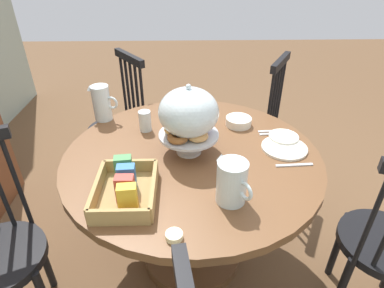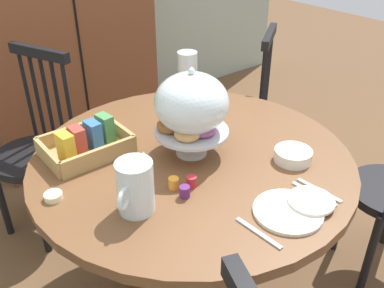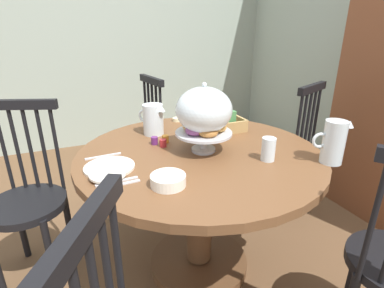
# 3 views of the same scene
# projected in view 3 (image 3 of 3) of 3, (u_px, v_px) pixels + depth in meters

# --- Properties ---
(ground_plane) EXTENTS (10.00, 10.00, 0.00)m
(ground_plane) POSITION_uv_depth(u_px,v_px,m) (216.00, 272.00, 1.72)
(ground_plane) COLOR brown
(wall_left) EXTENTS (0.06, 4.32, 2.60)m
(wall_left) POSITION_uv_depth(u_px,v_px,m) (150.00, 29.00, 3.46)
(wall_left) COLOR #9EAD9E
(wall_left) RESTS_ON ground_plane
(dining_table) EXTENTS (1.22, 1.22, 0.74)m
(dining_table) POSITION_uv_depth(u_px,v_px,m) (199.00, 187.00, 1.58)
(dining_table) COLOR brown
(dining_table) RESTS_ON ground_plane
(windsor_chair_near_window) EXTENTS (0.44, 0.44, 0.97)m
(windsor_chair_near_window) POSITION_uv_depth(u_px,v_px,m) (285.00, 153.00, 2.20)
(windsor_chair_near_window) COLOR black
(windsor_chair_near_window) RESTS_ON ground_plane
(windsor_chair_by_cabinet) EXTENTS (0.40, 0.40, 0.97)m
(windsor_chair_by_cabinet) POSITION_uv_depth(u_px,v_px,m) (139.00, 146.00, 2.34)
(windsor_chair_by_cabinet) COLOR black
(windsor_chair_by_cabinet) RESTS_ON ground_plane
(windsor_chair_facing_door) EXTENTS (0.43, 0.43, 0.97)m
(windsor_chair_facing_door) POSITION_uv_depth(u_px,v_px,m) (28.00, 202.00, 1.58)
(windsor_chair_facing_door) COLOR black
(windsor_chair_facing_door) RESTS_ON ground_plane
(pastry_stand_with_dome) EXTENTS (0.28, 0.28, 0.34)m
(pastry_stand_with_dome) POSITION_uv_depth(u_px,v_px,m) (204.00, 113.00, 1.42)
(pastry_stand_with_dome) COLOR silver
(pastry_stand_with_dome) RESTS_ON dining_table
(orange_juice_pitcher) EXTENTS (0.18, 0.13, 0.18)m
(orange_juice_pitcher) POSITION_uv_depth(u_px,v_px,m) (153.00, 121.00, 1.70)
(orange_juice_pitcher) COLOR silver
(orange_juice_pitcher) RESTS_ON dining_table
(milk_pitcher) EXTENTS (0.10, 0.18, 0.20)m
(milk_pitcher) POSITION_uv_depth(u_px,v_px,m) (333.00, 144.00, 1.34)
(milk_pitcher) COLOR silver
(milk_pitcher) RESTS_ON dining_table
(cereal_basket) EXTENTS (0.32, 0.24, 0.12)m
(cereal_basket) POSITION_uv_depth(u_px,v_px,m) (218.00, 121.00, 1.84)
(cereal_basket) COLOR tan
(cereal_basket) RESTS_ON dining_table
(china_plate_large) EXTENTS (0.22, 0.22, 0.01)m
(china_plate_large) POSITION_uv_depth(u_px,v_px,m) (109.00, 167.00, 1.31)
(china_plate_large) COLOR white
(china_plate_large) RESTS_ON dining_table
(china_plate_small) EXTENTS (0.15, 0.15, 0.01)m
(china_plate_small) POSITION_uv_depth(u_px,v_px,m) (108.00, 174.00, 1.22)
(china_plate_small) COLOR white
(china_plate_small) RESTS_ON china_plate_large
(cereal_bowl) EXTENTS (0.14, 0.14, 0.04)m
(cereal_bowl) POSITION_uv_depth(u_px,v_px,m) (168.00, 180.00, 1.16)
(cereal_bowl) COLOR white
(cereal_bowl) RESTS_ON dining_table
(drinking_glass) EXTENTS (0.06, 0.06, 0.11)m
(drinking_glass) POSITION_uv_depth(u_px,v_px,m) (268.00, 149.00, 1.37)
(drinking_glass) COLOR silver
(drinking_glass) RESTS_ON dining_table
(butter_dish) EXTENTS (0.06, 0.06, 0.02)m
(butter_dish) POSITION_uv_depth(u_px,v_px,m) (177.00, 119.00, 1.97)
(butter_dish) COLOR beige
(butter_dish) RESTS_ON dining_table
(jam_jar_strawberry) EXTENTS (0.04, 0.04, 0.04)m
(jam_jar_strawberry) POSITION_uv_depth(u_px,v_px,m) (163.00, 143.00, 1.54)
(jam_jar_strawberry) COLOR #B7282D
(jam_jar_strawberry) RESTS_ON dining_table
(jam_jar_apricot) EXTENTS (0.04, 0.04, 0.04)m
(jam_jar_apricot) POSITION_uv_depth(u_px,v_px,m) (165.00, 139.00, 1.60)
(jam_jar_apricot) COLOR orange
(jam_jar_apricot) RESTS_ON dining_table
(jam_jar_grape) EXTENTS (0.04, 0.04, 0.04)m
(jam_jar_grape) POSITION_uv_depth(u_px,v_px,m) (154.00, 141.00, 1.57)
(jam_jar_grape) COLOR #5B2366
(jam_jar_grape) RESTS_ON dining_table
(table_knife) EXTENTS (0.02, 0.17, 0.01)m
(table_knife) POSITION_uv_depth(u_px,v_px,m) (117.00, 181.00, 1.19)
(table_knife) COLOR silver
(table_knife) RESTS_ON dining_table
(dinner_fork) EXTENTS (0.02, 0.17, 0.01)m
(dinner_fork) POSITION_uv_depth(u_px,v_px,m) (119.00, 185.00, 1.17)
(dinner_fork) COLOR silver
(dinner_fork) RESTS_ON dining_table
(soup_spoon) EXTENTS (0.02, 0.17, 0.01)m
(soup_spoon) POSITION_uv_depth(u_px,v_px,m) (103.00, 156.00, 1.43)
(soup_spoon) COLOR silver
(soup_spoon) RESTS_ON dining_table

